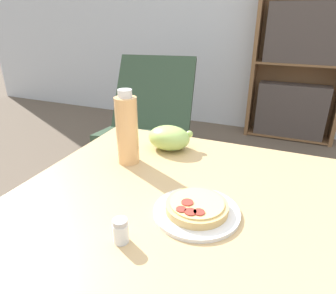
{
  "coord_description": "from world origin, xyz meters",
  "views": [
    {
      "loc": [
        0.1,
        -0.7,
        1.2
      ],
      "look_at": [
        -0.24,
        0.12,
        0.8
      ],
      "focal_mm": 32.0,
      "sensor_mm": 36.0,
      "label": 1
    }
  ],
  "objects_px": {
    "lounge_chair_near": "(149,138)",
    "bookshelf": "(298,70)",
    "drink_bottle": "(127,129)",
    "salt_shaker": "(121,231)",
    "pizza_on_plate": "(197,209)",
    "grape_bunch": "(169,138)"
  },
  "relations": [
    {
      "from": "drink_bottle",
      "to": "lounge_chair_near",
      "type": "height_order",
      "value": "drink_bottle"
    },
    {
      "from": "grape_bunch",
      "to": "salt_shaker",
      "type": "xyz_separation_m",
      "value": [
        0.09,
        -0.49,
        -0.02
      ]
    },
    {
      "from": "drink_bottle",
      "to": "lounge_chair_near",
      "type": "bearing_deg",
      "value": 113.18
    },
    {
      "from": "grape_bunch",
      "to": "pizza_on_plate",
      "type": "bearing_deg",
      "value": -57.89
    },
    {
      "from": "pizza_on_plate",
      "to": "bookshelf",
      "type": "xyz_separation_m",
      "value": [
        0.21,
        2.59,
        -0.06
      ]
    },
    {
      "from": "lounge_chair_near",
      "to": "bookshelf",
      "type": "relative_size",
      "value": 0.58
    },
    {
      "from": "pizza_on_plate",
      "to": "lounge_chair_near",
      "type": "bearing_deg",
      "value": 120.31
    },
    {
      "from": "salt_shaker",
      "to": "lounge_chair_near",
      "type": "bearing_deg",
      "value": 114.02
    },
    {
      "from": "pizza_on_plate",
      "to": "salt_shaker",
      "type": "xyz_separation_m",
      "value": [
        -0.12,
        -0.16,
        0.01
      ]
    },
    {
      "from": "pizza_on_plate",
      "to": "lounge_chair_near",
      "type": "xyz_separation_m",
      "value": [
        -0.81,
        1.39,
        -0.47
      ]
    },
    {
      "from": "bookshelf",
      "to": "pizza_on_plate",
      "type": "bearing_deg",
      "value": -94.54
    },
    {
      "from": "drink_bottle",
      "to": "salt_shaker",
      "type": "distance_m",
      "value": 0.4
    },
    {
      "from": "drink_bottle",
      "to": "grape_bunch",
      "type": "bearing_deg",
      "value": 59.73
    },
    {
      "from": "lounge_chair_near",
      "to": "bookshelf",
      "type": "bearing_deg",
      "value": 38.61
    },
    {
      "from": "pizza_on_plate",
      "to": "bookshelf",
      "type": "distance_m",
      "value": 2.59
    },
    {
      "from": "grape_bunch",
      "to": "drink_bottle",
      "type": "height_order",
      "value": "drink_bottle"
    },
    {
      "from": "drink_bottle",
      "to": "salt_shaker",
      "type": "height_order",
      "value": "drink_bottle"
    },
    {
      "from": "salt_shaker",
      "to": "bookshelf",
      "type": "xyz_separation_m",
      "value": [
        0.33,
        2.74,
        -0.08
      ]
    },
    {
      "from": "lounge_chair_near",
      "to": "drink_bottle",
      "type": "bearing_deg",
      "value": -77.98
    },
    {
      "from": "pizza_on_plate",
      "to": "grape_bunch",
      "type": "relative_size",
      "value": 1.37
    },
    {
      "from": "pizza_on_plate",
      "to": "drink_bottle",
      "type": "relative_size",
      "value": 0.88
    },
    {
      "from": "pizza_on_plate",
      "to": "grape_bunch",
      "type": "height_order",
      "value": "grape_bunch"
    }
  ]
}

